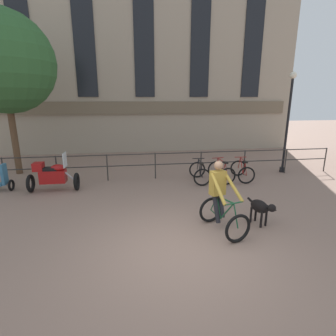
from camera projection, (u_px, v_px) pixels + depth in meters
The scene contains 11 objects.
ground_plane at pixel (180, 250), 5.61m from camera, with size 60.00×60.00×0.00m, color #8E7060.
canal_railing at pixel (155, 161), 10.40m from camera, with size 15.05×0.05×1.05m.
building_facade at pixel (144, 47), 14.58m from camera, with size 18.00×0.72×11.85m.
cyclist_with_bike at pixel (221, 200), 6.31m from camera, with size 0.97×1.31×1.70m.
dog at pixel (261, 207), 6.59m from camera, with size 0.47×0.87×0.68m.
parked_motorcycle at pixel (53, 175), 9.02m from camera, with size 1.66×0.64×1.35m.
parked_bicycle_near_lamp at pixel (200, 173), 10.09m from camera, with size 0.74×1.16×0.86m.
parked_bicycle_mid_left at pixel (221, 172), 10.22m from camera, with size 0.80×1.19×0.86m.
parked_bicycle_mid_right at pixel (242, 171), 10.34m from camera, with size 0.78×1.18×0.86m.
street_lamp at pixel (288, 118), 10.93m from camera, with size 0.28×0.28×4.17m.
tree_canalside_left at pixel (3, 63), 10.14m from camera, with size 3.92×3.92×6.44m.
Camera 1 is at (-0.97, -4.88, 3.15)m, focal length 28.00 mm.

